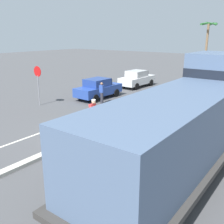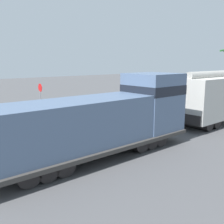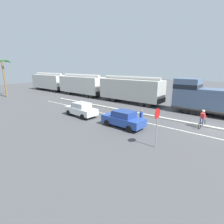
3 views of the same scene
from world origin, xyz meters
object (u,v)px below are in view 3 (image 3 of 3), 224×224
hopper_car_lead (130,90)px  stop_sign (157,120)px  hopper_car_middle (81,85)px  palm_tree_near (3,69)px  parked_car_blue (123,119)px  hopper_car_trailing (49,82)px  locomotive (219,101)px  pedestrian_by_cars (141,118)px  cyclist (202,120)px  parked_car_white (81,109)px

hopper_car_lead → stop_sign: bearing=-139.9°
hopper_car_middle → palm_tree_near: 14.36m
parked_car_blue → stop_sign: 4.93m
hopper_car_trailing → palm_tree_near: size_ratio=1.51×
locomotive → hopper_car_middle: locomotive is taller
hopper_car_middle → pedestrian_by_cars: (-8.79, -18.71, -1.23)m
hopper_car_trailing → parked_car_blue: size_ratio=2.49×
palm_tree_near → pedestrian_by_cars: (1.48, -28.25, -4.35)m
palm_tree_near → cyclist: bearing=-81.9°
stop_sign → hopper_car_trailing: bearing=70.0°
parked_car_white → palm_tree_near: bearing=90.4°
hopper_car_lead → pedestrian_by_cars: bearing=-141.0°
palm_tree_near → pedestrian_by_cars: 28.62m
parked_car_white → palm_tree_near: palm_tree_near is taller
parked_car_white → stop_sign: size_ratio=1.48×
cyclist → pedestrian_by_cars: bearing=124.4°
hopper_car_trailing → stop_sign: (-12.16, -33.45, -0.05)m
parked_car_white → stop_sign: (-2.02, -10.36, 1.21)m
hopper_car_trailing → parked_car_blue: hopper_car_trailing is taller
pedestrian_by_cars → hopper_car_trailing: bearing=73.8°
hopper_car_trailing → parked_car_blue: (-10.12, -29.12, -1.26)m
locomotive → pedestrian_by_cars: locomotive is taller
parked_car_white → locomotive: bearing=-50.4°
hopper_car_lead → hopper_car_trailing: same height
hopper_car_trailing → stop_sign: bearing=-110.0°
locomotive → hopper_car_trailing: locomotive is taller
cyclist → palm_tree_near: palm_tree_near is taller
hopper_car_lead → parked_car_blue: hopper_car_lead is taller
locomotive → hopper_car_trailing: (0.00, 35.36, 0.28)m
locomotive → stop_sign: 12.31m
locomotive → hopper_car_trailing: 35.36m
palm_tree_near → locomotive: bearing=-72.9°
hopper_car_lead → parked_car_white: bearing=179.4°
hopper_car_lead → parked_car_blue: size_ratio=2.49×
parked_car_blue → palm_tree_near: (-0.15, 27.06, 4.38)m
locomotive → pedestrian_by_cars: (-8.79, 5.05, -0.95)m
hopper_car_lead → cyclist: 13.11m
pedestrian_by_cars → parked_car_blue: bearing=138.3°
hopper_car_middle → stop_sign: bearing=-119.1°
parked_car_white → stop_sign: 10.62m
cyclist → stop_sign: (-6.58, 1.55, 1.21)m
parked_car_blue → cyclist: 7.43m
stop_sign → parked_car_blue: bearing=64.8°
hopper_car_lead → pedestrian_by_cars: hopper_car_lead is taller
palm_tree_near → parked_car_blue: bearing=-89.7°
hopper_car_lead → hopper_car_trailing: bearing=90.0°
parked_car_blue → stop_sign: bearing=-115.2°
locomotive → parked_car_blue: size_ratio=2.73×
stop_sign → palm_tree_near: 31.61m
locomotive → hopper_car_middle: 23.76m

